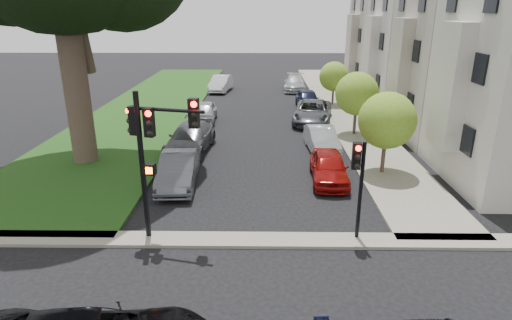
{
  "coord_description": "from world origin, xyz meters",
  "views": [
    {
      "loc": [
        0.23,
        -11.25,
        7.77
      ],
      "look_at": [
        0.0,
        5.0,
        2.0
      ],
      "focal_mm": 30.0,
      "sensor_mm": 36.0,
      "label": 1
    }
  ],
  "objects_px": {
    "car_parked_0": "(329,167)",
    "car_parked_6": "(190,138)",
    "small_tree_c": "(334,77)",
    "car_parked_3": "(308,99)",
    "car_parked_4": "(295,83)",
    "car_parked_9": "(221,83)",
    "small_tree_a": "(387,121)",
    "small_tree_b": "(357,94)",
    "car_parked_2": "(313,112)",
    "traffic_signal_secondary": "(358,173)",
    "car_parked_5": "(178,170)",
    "car_parked_7": "(204,112)",
    "traffic_signal_main": "(153,140)",
    "car_parked_1": "(322,140)"
  },
  "relations": [
    {
      "from": "car_parked_6",
      "to": "car_parked_9",
      "type": "bearing_deg",
      "value": 95.13
    },
    {
      "from": "traffic_signal_secondary",
      "to": "car_parked_2",
      "type": "relative_size",
      "value": 0.65
    },
    {
      "from": "car_parked_6",
      "to": "car_parked_7",
      "type": "distance_m",
      "value": 6.92
    },
    {
      "from": "small_tree_b",
      "to": "car_parked_4",
      "type": "relative_size",
      "value": 0.81
    },
    {
      "from": "car_parked_2",
      "to": "car_parked_7",
      "type": "height_order",
      "value": "car_parked_2"
    },
    {
      "from": "car_parked_1",
      "to": "car_parked_3",
      "type": "height_order",
      "value": "car_parked_3"
    },
    {
      "from": "car_parked_6",
      "to": "car_parked_4",
      "type": "bearing_deg",
      "value": 74.45
    },
    {
      "from": "car_parked_3",
      "to": "car_parked_7",
      "type": "height_order",
      "value": "car_parked_3"
    },
    {
      "from": "small_tree_b",
      "to": "car_parked_0",
      "type": "xyz_separation_m",
      "value": [
        -2.79,
        -7.84,
        -2.01
      ]
    },
    {
      "from": "small_tree_a",
      "to": "car_parked_6",
      "type": "xyz_separation_m",
      "value": [
        -10.06,
        3.47,
        -1.95
      ]
    },
    {
      "from": "small_tree_b",
      "to": "car_parked_6",
      "type": "relative_size",
      "value": 0.76
    },
    {
      "from": "car_parked_1",
      "to": "car_parked_7",
      "type": "relative_size",
      "value": 1.03
    },
    {
      "from": "car_parked_0",
      "to": "car_parked_7",
      "type": "xyz_separation_m",
      "value": [
        -7.35,
        11.35,
        -0.01
      ]
    },
    {
      "from": "traffic_signal_secondary",
      "to": "car_parked_1",
      "type": "height_order",
      "value": "traffic_signal_secondary"
    },
    {
      "from": "car_parked_1",
      "to": "car_parked_7",
      "type": "xyz_separation_m",
      "value": [
        -7.59,
        6.83,
        0.0
      ]
    },
    {
      "from": "small_tree_b",
      "to": "car_parked_2",
      "type": "distance_m",
      "value": 4.5
    },
    {
      "from": "car_parked_3",
      "to": "car_parked_4",
      "type": "distance_m",
      "value": 8.09
    },
    {
      "from": "car_parked_2",
      "to": "small_tree_c",
      "type": "bearing_deg",
      "value": 77.74
    },
    {
      "from": "car_parked_5",
      "to": "car_parked_7",
      "type": "bearing_deg",
      "value": 88.08
    },
    {
      "from": "car_parked_0",
      "to": "traffic_signal_secondary",
      "type": "bearing_deg",
      "value": -86.51
    },
    {
      "from": "small_tree_b",
      "to": "traffic_signal_main",
      "type": "distance_m",
      "value": 16.4
    },
    {
      "from": "car_parked_4",
      "to": "car_parked_5",
      "type": "relative_size",
      "value": 1.11
    },
    {
      "from": "traffic_signal_main",
      "to": "car_parked_0",
      "type": "distance_m",
      "value": 9.19
    },
    {
      "from": "car_parked_4",
      "to": "car_parked_7",
      "type": "distance_m",
      "value": 14.58
    },
    {
      "from": "traffic_signal_secondary",
      "to": "car_parked_2",
      "type": "distance_m",
      "value": 16.75
    },
    {
      "from": "small_tree_a",
      "to": "small_tree_b",
      "type": "distance_m",
      "value": 6.87
    },
    {
      "from": "car_parked_0",
      "to": "car_parked_3",
      "type": "xyz_separation_m",
      "value": [
        0.57,
        15.82,
        0.04
      ]
    },
    {
      "from": "small_tree_b",
      "to": "traffic_signal_main",
      "type": "xyz_separation_m",
      "value": [
        -9.58,
        -13.28,
        0.94
      ]
    },
    {
      "from": "small_tree_c",
      "to": "car_parked_2",
      "type": "distance_m",
      "value": 6.39
    },
    {
      "from": "small_tree_c",
      "to": "car_parked_3",
      "type": "bearing_deg",
      "value": -154.38
    },
    {
      "from": "small_tree_c",
      "to": "car_parked_5",
      "type": "distance_m",
      "value": 20.11
    },
    {
      "from": "small_tree_a",
      "to": "car_parked_0",
      "type": "bearing_deg",
      "value": -160.93
    },
    {
      "from": "small_tree_b",
      "to": "traffic_signal_main",
      "type": "bearing_deg",
      "value": -125.81
    },
    {
      "from": "car_parked_0",
      "to": "car_parked_6",
      "type": "bearing_deg",
      "value": 151.2
    },
    {
      "from": "small_tree_c",
      "to": "car_parked_5",
      "type": "relative_size",
      "value": 0.8
    },
    {
      "from": "small_tree_a",
      "to": "traffic_signal_main",
      "type": "xyz_separation_m",
      "value": [
        -9.58,
        -6.41,
        0.92
      ]
    },
    {
      "from": "car_parked_9",
      "to": "car_parked_2",
      "type": "bearing_deg",
      "value": -49.69
    },
    {
      "from": "small_tree_a",
      "to": "car_parked_6",
      "type": "bearing_deg",
      "value": 160.95
    },
    {
      "from": "car_parked_3",
      "to": "small_tree_b",
      "type": "bearing_deg",
      "value": -75.37
    },
    {
      "from": "small_tree_b",
      "to": "car_parked_5",
      "type": "height_order",
      "value": "small_tree_b"
    },
    {
      "from": "car_parked_1",
      "to": "car_parked_6",
      "type": "bearing_deg",
      "value": 176.9
    },
    {
      "from": "car_parked_9",
      "to": "car_parked_5",
      "type": "bearing_deg",
      "value": -81.44
    },
    {
      "from": "car_parked_5",
      "to": "car_parked_6",
      "type": "xyz_separation_m",
      "value": [
        -0.24,
        5.02,
        0.03
      ]
    },
    {
      "from": "small_tree_b",
      "to": "car_parked_7",
      "type": "xyz_separation_m",
      "value": [
        -10.14,
        3.52,
        -2.02
      ]
    },
    {
      "from": "car_parked_0",
      "to": "car_parked_9",
      "type": "distance_m",
      "value": 24.48
    },
    {
      "from": "car_parked_1",
      "to": "car_parked_0",
      "type": "bearing_deg",
      "value": -96.78
    },
    {
      "from": "car_parked_4",
      "to": "traffic_signal_main",
      "type": "bearing_deg",
      "value": -98.25
    },
    {
      "from": "car_parked_5",
      "to": "traffic_signal_main",
      "type": "bearing_deg",
      "value": -90.73
    },
    {
      "from": "car_parked_4",
      "to": "car_parked_1",
      "type": "bearing_deg",
      "value": -84.6
    },
    {
      "from": "car_parked_1",
      "to": "small_tree_b",
      "type": "bearing_deg",
      "value": 48.73
    }
  ]
}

